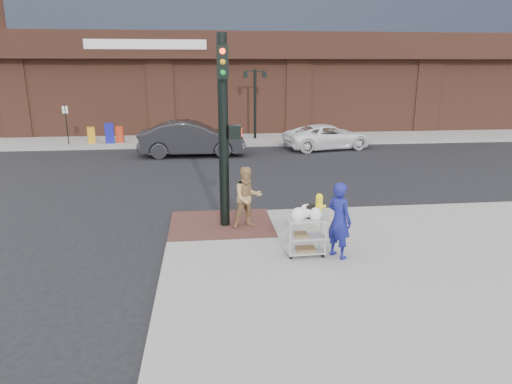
{
  "coord_description": "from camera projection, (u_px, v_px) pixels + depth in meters",
  "views": [
    {
      "loc": [
        -0.97,
        -11.02,
        4.37
      ],
      "look_at": [
        0.28,
        0.13,
        1.25
      ],
      "focal_mm": 32.0,
      "sensor_mm": 36.0,
      "label": 1
    }
  ],
  "objects": [
    {
      "name": "newsbox_red",
      "position": [
        120.0,
        134.0,
        25.76
      ],
      "size": [
        0.39,
        0.36,
        0.92
      ],
      "primitive_type": "cube",
      "rotation": [
        0.0,
        0.0,
        -0.02
      ],
      "color": "red",
      "rests_on": "sidewalk_far"
    },
    {
      "name": "lamp_post",
      "position": [
        255.0,
        96.0,
        26.66
      ],
      "size": [
        1.32,
        0.22,
        4.0
      ],
      "color": "black",
      "rests_on": "sidewalk_far"
    },
    {
      "name": "sidewalk_far",
      "position": [
        345.0,
        112.0,
        43.79
      ],
      "size": [
        65.0,
        36.0,
        0.15
      ],
      "primitive_type": "cube",
      "color": "gray",
      "rests_on": "ground"
    },
    {
      "name": "fire_hydrant",
      "position": [
        319.0,
        207.0,
        12.71
      ],
      "size": [
        0.38,
        0.26,
        0.8
      ],
      "color": "yellow",
      "rests_on": "sidewalk_near"
    },
    {
      "name": "pedestrian_tan",
      "position": [
        248.0,
        197.0,
        12.12
      ],
      "size": [
        0.95,
        0.82,
        1.66
      ],
      "primitive_type": "imported",
      "rotation": [
        0.0,
        0.0,
        0.27
      ],
      "color": "#AA8150",
      "rests_on": "sidewalk_near"
    },
    {
      "name": "traffic_signal_pole",
      "position": [
        224.0,
        127.0,
        11.76
      ],
      "size": [
        0.61,
        0.51,
        5.0
      ],
      "color": "black",
      "rests_on": "sidewalk_near"
    },
    {
      "name": "utility_cart",
      "position": [
        306.0,
        233.0,
        10.36
      ],
      "size": [
        0.88,
        0.52,
        1.2
      ],
      "color": "#A1A1A6",
      "rests_on": "sidewalk_near"
    },
    {
      "name": "minivan_white",
      "position": [
        328.0,
        137.0,
        24.57
      ],
      "size": [
        5.09,
        3.12,
        1.32
      ],
      "primitive_type": "imported",
      "rotation": [
        0.0,
        0.0,
        1.78
      ],
      "color": "white",
      "rests_on": "ground"
    },
    {
      "name": "brick_curb_ramp",
      "position": [
        221.0,
        224.0,
        12.58
      ],
      "size": [
        2.8,
        2.4,
        0.01
      ],
      "primitive_type": "cube",
      "color": "#4E2A25",
      "rests_on": "sidewalk_near"
    },
    {
      "name": "newsbox_blue",
      "position": [
        109.0,
        133.0,
        25.53
      ],
      "size": [
        0.53,
        0.49,
        1.11
      ],
      "primitive_type": "cube",
      "rotation": [
        0.0,
        0.0,
        0.16
      ],
      "color": "#16178F",
      "rests_on": "sidewalk_far"
    },
    {
      "name": "parking_sign",
      "position": [
        67.0,
        124.0,
        24.94
      ],
      "size": [
        0.05,
        0.05,
        2.2
      ],
      "primitive_type": "cylinder",
      "color": "black",
      "rests_on": "sidewalk_far"
    },
    {
      "name": "ground",
      "position": [
        246.0,
        240.0,
        11.83
      ],
      "size": [
        220.0,
        220.0,
        0.0
      ],
      "primitive_type": "plane",
      "color": "black",
      "rests_on": "ground"
    },
    {
      "name": "sedan_dark",
      "position": [
        192.0,
        139.0,
        22.63
      ],
      "size": [
        5.25,
        1.9,
        1.72
      ],
      "primitive_type": "imported",
      "rotation": [
        0.0,
        0.0,
        1.56
      ],
      "color": "#232326",
      "rests_on": "ground"
    },
    {
      "name": "woman_blue",
      "position": [
        339.0,
        220.0,
        10.2
      ],
      "size": [
        0.7,
        0.77,
        1.75
      ],
      "primitive_type": "imported",
      "rotation": [
        0.0,
        0.0,
        2.15
      ],
      "color": "navy",
      "rests_on": "sidewalk_near"
    },
    {
      "name": "newsbox_yellow",
      "position": [
        91.0,
        135.0,
        25.57
      ],
      "size": [
        0.47,
        0.45,
        0.9
      ],
      "primitive_type": "cube",
      "rotation": [
        0.0,
        0.0,
        0.37
      ],
      "color": "gold",
      "rests_on": "sidewalk_far"
    }
  ]
}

